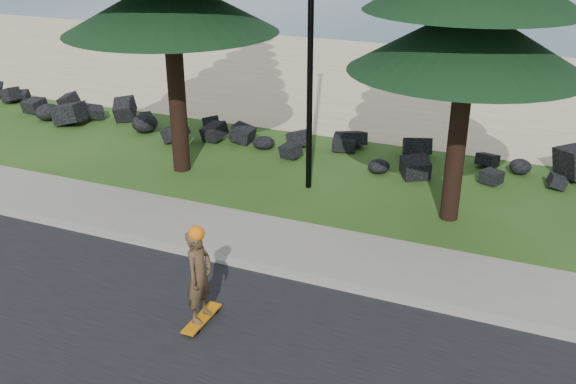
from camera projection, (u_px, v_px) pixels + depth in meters
name	position (u px, v px, depth m)	size (l,w,h in m)	color
ground	(252.00, 244.00, 13.15)	(160.00, 160.00, 0.00)	#264816
road	(117.00, 379.00, 9.35)	(160.00, 7.00, 0.02)	black
kerb	(232.00, 262.00, 12.37)	(160.00, 0.20, 0.10)	#9D978D
sidewalk	(256.00, 238.00, 13.30)	(160.00, 2.00, 0.08)	gray
beach_sand	(412.00, 83.00, 25.37)	(160.00, 15.00, 0.01)	tan
seawall_boulders	(340.00, 156.00, 17.87)	(60.00, 2.40, 1.10)	black
lamp_post	(311.00, 16.00, 14.18)	(0.25, 0.14, 8.14)	black
skateboarder	(199.00, 276.00, 10.27)	(0.39, 0.96, 1.78)	#CA740B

